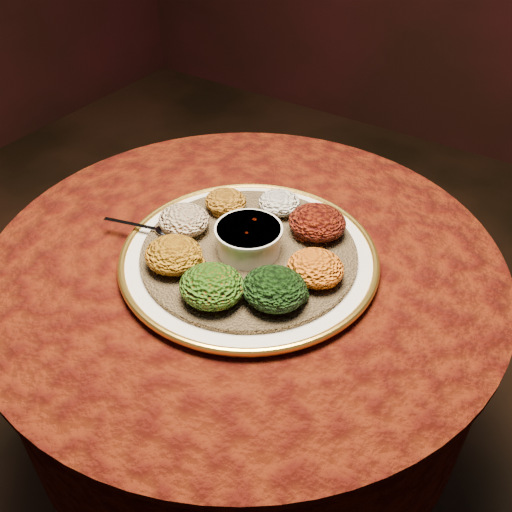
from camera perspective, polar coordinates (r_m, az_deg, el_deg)
The scene contains 13 objects.
table at distance 1.18m, azimuth -1.08°, elevation -6.59°, with size 0.96×0.96×0.73m.
platter at distance 1.03m, azimuth -0.71°, elevation -0.11°, with size 0.48×0.48×0.02m.
injera at distance 1.03m, azimuth -0.72°, elevation 0.35°, with size 0.39×0.39×0.01m, color olive.
stew_bowl at distance 1.01m, azimuth -0.73°, elevation 1.85°, with size 0.12×0.12×0.05m.
spoon at distance 1.08m, azimuth -9.63°, elevation 2.61°, with size 0.14×0.05×0.01m.
portion_ayib at distance 1.11m, azimuth 2.34°, elevation 5.35°, with size 0.08×0.08×0.04m, color silver.
portion_kitfo at distance 1.05m, azimuth 6.14°, elevation 3.38°, with size 0.11×0.10×0.05m, color black.
portion_tikil at distance 0.96m, azimuth 5.97°, elevation -1.19°, with size 0.10×0.09×0.05m, color #B1690E.
portion_gomen at distance 0.91m, azimuth 1.86°, elevation -3.28°, with size 0.11×0.10×0.05m, color black.
portion_mixveg at distance 0.92m, azimuth -4.43°, elevation -3.00°, with size 0.11×0.10×0.05m, color #AA330A.
portion_kik at distance 0.99m, azimuth -8.24°, elevation 0.14°, with size 0.10×0.10×0.05m, color #9F660E.
portion_timatim at distance 1.07m, azimuth -7.21°, elevation 3.60°, with size 0.10×0.09×0.05m, color maroon.
portion_shiro at distance 1.12m, azimuth -3.05°, elevation 5.48°, with size 0.08×0.08×0.04m, color #9B5C12.
Camera 1 is at (0.47, -0.67, 1.41)m, focal length 40.00 mm.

